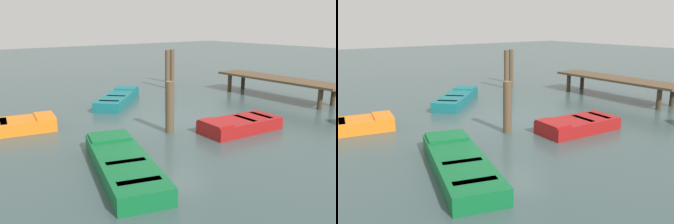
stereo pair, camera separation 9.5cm
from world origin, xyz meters
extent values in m
plane|color=#384C4C|center=(0.00, 0.00, 0.00)|extent=(80.00, 80.00, 0.00)
cube|color=brown|center=(-0.25, 6.56, 0.90)|extent=(6.24, 1.48, 0.10)
cylinder|color=#3C2E20|center=(2.24, 7.08, 0.42)|extent=(0.20, 0.20, 0.85)
cylinder|color=#3C2E20|center=(2.25, 6.06, 0.42)|extent=(0.20, 0.20, 0.85)
cylinder|color=#3C2E20|center=(-2.75, 7.07, 0.42)|extent=(0.20, 0.20, 0.85)
cylinder|color=#3C2E20|center=(-2.74, 6.05, 0.42)|extent=(0.20, 0.20, 0.85)
cube|color=orange|center=(-2.04, -4.82, 0.20)|extent=(1.70, 2.90, 0.40)
cube|color=black|center=(-2.04, -4.82, 0.34)|extent=(1.36, 2.45, 0.04)
cube|color=orange|center=(-1.84, -3.78, 0.43)|extent=(1.18, 0.79, 0.06)
cube|color=black|center=(-2.07, -5.02, 0.38)|extent=(0.96, 0.37, 0.04)
cube|color=maroon|center=(2.32, 1.21, 0.20)|extent=(1.41, 2.79, 0.40)
cube|color=black|center=(2.32, 1.21, 0.34)|extent=(1.12, 2.37, 0.04)
cube|color=maroon|center=(2.24, 0.16, 0.43)|extent=(1.13, 0.68, 0.06)
cube|color=black|center=(2.34, 1.41, 0.38)|extent=(0.96, 0.27, 0.04)
cube|color=black|center=(2.39, 2.16, 0.38)|extent=(0.96, 0.27, 0.04)
cube|color=#14666B|center=(-3.65, 0.02, 0.20)|extent=(3.32, 3.34, 0.40)
cube|color=beige|center=(-3.65, 0.02, 0.34)|extent=(2.77, 2.78, 0.04)
cube|color=#14666B|center=(-4.66, 1.03, 0.43)|extent=(1.23, 1.23, 0.06)
cube|color=#9B9789|center=(-3.46, -0.18, 0.38)|extent=(0.72, 0.71, 0.04)
cube|color=#9B9789|center=(-2.75, -0.89, 0.38)|extent=(0.72, 0.71, 0.04)
cube|color=#0F602D|center=(2.93, -3.54, 0.20)|extent=(4.16, 2.27, 0.40)
cube|color=orange|center=(2.93, -3.54, 0.34)|extent=(3.51, 1.85, 0.04)
cube|color=#0F602D|center=(1.44, -3.10, 0.43)|extent=(1.14, 1.27, 0.06)
cube|color=#B06E1E|center=(3.22, -3.63, 0.38)|extent=(0.45, 0.94, 0.04)
cube|color=#B06E1E|center=(4.27, -3.94, 0.38)|extent=(0.45, 0.94, 0.04)
cylinder|color=brown|center=(-5.31, 3.96, 1.01)|extent=(0.24, 0.24, 2.02)
cylinder|color=brown|center=(1.07, -0.74, 0.83)|extent=(0.27, 0.27, 1.66)
cylinder|color=brown|center=(-6.47, 5.18, 0.97)|extent=(0.26, 0.26, 1.93)
camera|label=1|loc=(9.87, -7.45, 3.48)|focal=38.28mm
camera|label=2|loc=(9.92, -7.37, 3.48)|focal=38.28mm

